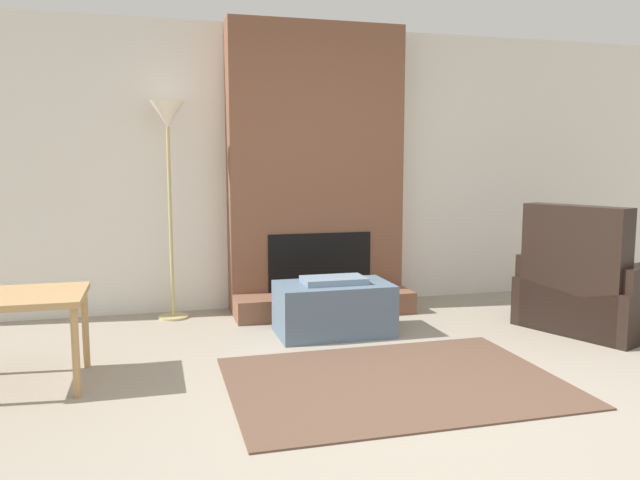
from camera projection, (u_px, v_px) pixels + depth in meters
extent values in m
plane|color=gray|center=(441.00, 417.00, 3.35)|extent=(24.00, 24.00, 0.00)
cube|color=silver|center=(311.00, 169.00, 5.92)|extent=(8.19, 0.06, 2.60)
cube|color=brown|center=(316.00, 169.00, 5.74)|extent=(1.61, 0.31, 2.60)
cube|color=brown|center=(325.00, 304.00, 5.57)|extent=(1.61, 0.37, 0.19)
cube|color=black|center=(320.00, 262.00, 5.70)|extent=(0.96, 0.02, 0.52)
cube|color=slate|center=(334.00, 309.00, 4.95)|extent=(0.90, 0.53, 0.41)
cube|color=slate|center=(334.00, 280.00, 4.92)|extent=(0.49, 0.29, 0.05)
cube|color=black|center=(593.00, 304.00, 5.12)|extent=(1.15, 1.24, 0.41)
cube|color=black|center=(574.00, 271.00, 4.89)|extent=(0.50, 0.84, 1.03)
cube|color=black|center=(548.00, 285.00, 5.43)|extent=(0.76, 0.44, 0.59)
cube|color=tan|center=(29.00, 297.00, 3.76)|extent=(0.64, 0.64, 0.04)
cylinder|color=tan|center=(76.00, 353.00, 3.60)|extent=(0.04, 0.04, 0.53)
cylinder|color=tan|center=(85.00, 328.00, 4.14)|extent=(0.04, 0.04, 0.53)
cylinder|color=tan|center=(173.00, 317.00, 5.49)|extent=(0.27, 0.27, 0.02)
cylinder|color=tan|center=(171.00, 223.00, 5.38)|extent=(0.03, 0.03, 1.64)
cone|color=silver|center=(167.00, 114.00, 5.27)|extent=(0.28, 0.28, 0.21)
cube|color=brown|center=(394.00, 382.00, 3.88)|extent=(2.04, 1.46, 0.01)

